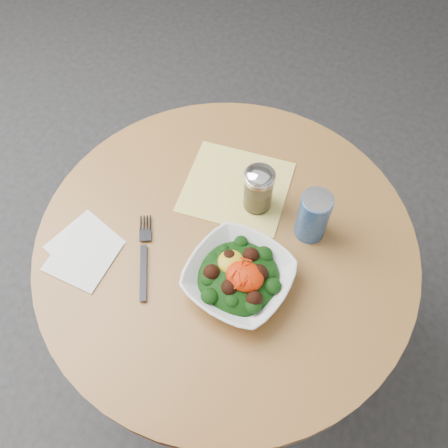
# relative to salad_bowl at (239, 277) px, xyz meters

# --- Properties ---
(ground) EXTENTS (6.00, 6.00, 0.00)m
(ground) POSITION_rel_salad_bowl_xyz_m (-0.07, 0.08, -0.78)
(ground) COLOR #2A2A2D
(ground) RESTS_ON ground
(table) EXTENTS (0.90, 0.90, 0.75)m
(table) POSITION_rel_salad_bowl_xyz_m (-0.07, 0.08, -0.23)
(table) COLOR black
(table) RESTS_ON ground
(cloth_napkin) EXTENTS (0.28, 0.26, 0.00)m
(cloth_napkin) POSITION_rel_salad_bowl_xyz_m (-0.11, 0.24, -0.03)
(cloth_napkin) COLOR yellow
(cloth_napkin) RESTS_ON table
(paper_napkins) EXTENTS (0.17, 0.19, 0.00)m
(paper_napkins) POSITION_rel_salad_bowl_xyz_m (-0.36, -0.08, -0.03)
(paper_napkins) COLOR white
(paper_napkins) RESTS_ON table
(salad_bowl) EXTENTS (0.26, 0.26, 0.08)m
(salad_bowl) POSITION_rel_salad_bowl_xyz_m (0.00, 0.00, 0.00)
(salad_bowl) COLOR white
(salad_bowl) RESTS_ON table
(fork) EXTENTS (0.12, 0.21, 0.00)m
(fork) POSITION_rel_salad_bowl_xyz_m (-0.23, -0.03, -0.03)
(fork) COLOR black
(fork) RESTS_ON table
(spice_shaker) EXTENTS (0.07, 0.07, 0.13)m
(spice_shaker) POSITION_rel_salad_bowl_xyz_m (-0.04, 0.21, 0.03)
(spice_shaker) COLOR silver
(spice_shaker) RESTS_ON table
(beverage_can) EXTENTS (0.07, 0.07, 0.14)m
(beverage_can) POSITION_rel_salad_bowl_xyz_m (0.10, 0.19, 0.04)
(beverage_can) COLOR navy
(beverage_can) RESTS_ON table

